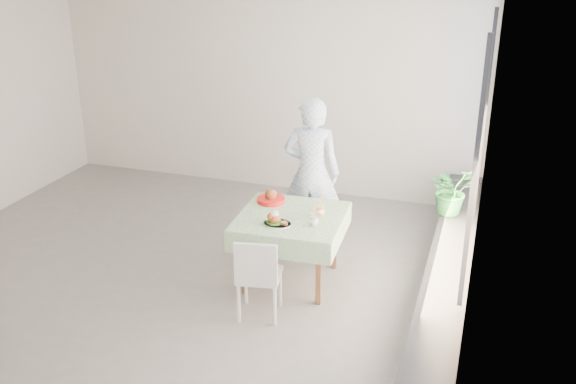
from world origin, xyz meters
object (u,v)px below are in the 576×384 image
(cafe_table, at_px, (291,241))
(chair_near, at_px, (260,291))
(chair_far, at_px, (308,225))
(main_dish, at_px, (276,220))
(juice_cup_orange, at_px, (320,210))
(potted_plant, at_px, (451,190))
(diner, at_px, (312,173))

(cafe_table, distance_m, chair_near, 0.76)
(chair_far, height_order, chair_near, chair_near)
(cafe_table, bearing_deg, chair_near, -96.12)
(cafe_table, height_order, chair_far, chair_far)
(chair_near, distance_m, main_dish, 0.71)
(chair_near, xyz_separation_m, juice_cup_orange, (0.35, 0.82, 0.55))
(cafe_table, distance_m, potted_plant, 1.89)
(chair_far, bearing_deg, chair_near, -90.21)
(cafe_table, height_order, potted_plant, potted_plant)
(chair_far, xyz_separation_m, potted_plant, (1.55, 0.28, 0.53))
(main_dish, relative_size, potted_plant, 0.51)
(juice_cup_orange, height_order, potted_plant, potted_plant)
(cafe_table, distance_m, chair_far, 0.89)
(cafe_table, height_order, main_dish, main_dish)
(chair_far, bearing_deg, cafe_table, -85.22)
(chair_near, bearing_deg, diner, 88.99)
(potted_plant, bearing_deg, chair_near, -129.91)
(juice_cup_orange, xyz_separation_m, potted_plant, (1.20, 1.04, -0.03))
(cafe_table, relative_size, main_dish, 3.87)
(main_dish, bearing_deg, cafe_table, 72.93)
(chair_near, distance_m, diner, 1.74)
(chair_far, xyz_separation_m, diner, (0.02, 0.05, 0.63))
(chair_near, bearing_deg, potted_plant, 50.09)
(potted_plant, bearing_deg, juice_cup_orange, -139.04)
(diner, height_order, potted_plant, diner)
(chair_near, distance_m, potted_plant, 2.48)
(diner, height_order, main_dish, diner)
(cafe_table, relative_size, potted_plant, 1.97)
(juice_cup_orange, bearing_deg, cafe_table, -161.39)
(chair_far, height_order, main_dish, main_dish)
(cafe_table, height_order, juice_cup_orange, juice_cup_orange)
(cafe_table, relative_size, chair_near, 1.31)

